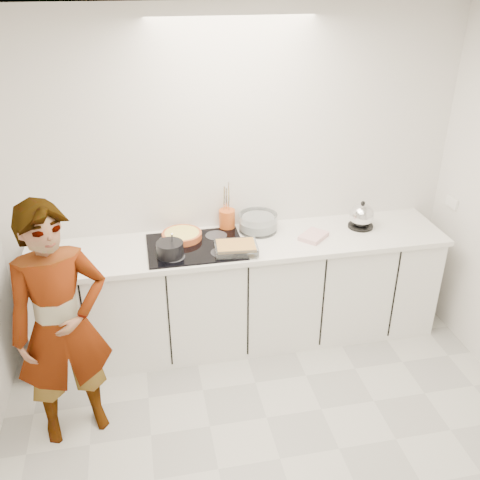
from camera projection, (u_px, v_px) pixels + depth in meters
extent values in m
cube|color=beige|center=(280.00, 459.00, 3.42)|extent=(3.60, 3.20, 0.00)
cube|color=white|center=(302.00, 23.00, 2.22)|extent=(3.60, 3.20, 0.00)
cube|color=silver|center=(232.00, 180.00, 4.21)|extent=(3.60, 0.00, 2.60)
cube|color=white|center=(452.00, 202.00, 4.39)|extent=(0.02, 0.15, 0.09)
cube|color=white|center=(240.00, 294.00, 4.33)|extent=(3.20, 0.58, 0.87)
cube|color=white|center=(240.00, 244.00, 4.12)|extent=(3.24, 0.64, 0.04)
cube|color=black|center=(196.00, 247.00, 4.03)|extent=(0.72, 0.54, 0.01)
cylinder|color=#C15529|center=(182.00, 235.00, 4.12)|extent=(0.32, 0.32, 0.05)
cylinder|color=#F9E264|center=(182.00, 233.00, 4.12)|extent=(0.28, 0.28, 0.01)
cylinder|color=black|center=(170.00, 249.00, 3.86)|extent=(0.24, 0.24, 0.11)
cylinder|color=silver|center=(172.00, 242.00, 3.86)|extent=(0.01, 0.08, 0.17)
cube|color=silver|center=(236.00, 248.00, 3.93)|extent=(0.33, 0.25, 0.06)
cube|color=#D29649|center=(236.00, 246.00, 3.92)|extent=(0.30, 0.22, 0.02)
cylinder|color=silver|center=(258.00, 223.00, 4.25)|extent=(0.35, 0.35, 0.14)
cylinder|color=white|center=(258.00, 225.00, 4.26)|extent=(0.29, 0.29, 0.07)
cube|color=white|center=(314.00, 236.00, 4.16)|extent=(0.27, 0.27, 0.04)
cylinder|color=black|center=(360.00, 226.00, 4.34)|extent=(0.22, 0.22, 0.02)
sphere|color=silver|center=(362.00, 215.00, 4.29)|extent=(0.21, 0.21, 0.20)
sphere|color=black|center=(363.00, 203.00, 4.24)|extent=(0.04, 0.04, 0.03)
cylinder|color=#D2591E|center=(227.00, 219.00, 4.29)|extent=(0.17, 0.17, 0.16)
imported|color=white|center=(61.00, 327.00, 3.29)|extent=(0.69, 0.55, 1.66)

